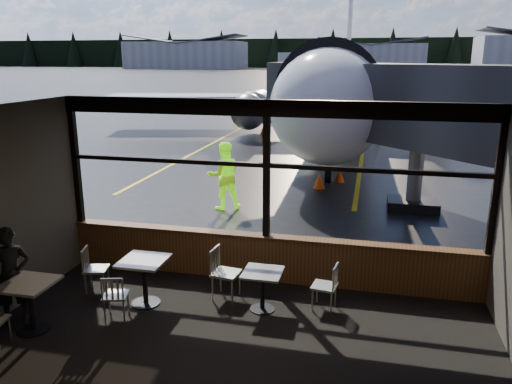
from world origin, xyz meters
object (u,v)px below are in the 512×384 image
(airliner, at_px, (344,41))
(cafe_table_mid, at_px, (145,282))
(chair_mid_s, at_px, (116,296))
(cafe_table_left, at_px, (31,307))
(cone_nose, at_px, (319,181))
(passenger, at_px, (12,275))
(cone_wing, at_px, (263,130))
(cafe_table_near, at_px, (263,291))
(cone_extra, at_px, (340,175))
(ground_crew, at_px, (224,176))
(chair_mid_w, at_px, (96,270))
(chair_near_w, at_px, (226,274))
(jet_bridge, at_px, (437,132))
(chair_near_e, at_px, (324,287))

(airliner, xyz_separation_m, cafe_table_mid, (-1.98, -20.86, -4.67))
(chair_mid_s, bearing_deg, cafe_table_left, -163.82)
(chair_mid_s, xyz_separation_m, cone_nose, (2.37, 9.37, -0.14))
(passenger, bearing_deg, cone_wing, 57.56)
(cafe_table_near, bearing_deg, cone_extra, 86.01)
(cafe_table_left, height_order, ground_crew, ground_crew)
(cafe_table_near, height_order, cone_nose, cafe_table_near)
(airliner, bearing_deg, chair_mid_w, -100.29)
(airliner, relative_size, chair_near_w, 34.58)
(cafe_table_mid, relative_size, cone_wing, 1.85)
(jet_bridge, xyz_separation_m, cafe_table_near, (-3.41, -6.69, -1.89))
(cone_wing, bearing_deg, chair_near_w, -79.58)
(chair_near_e, distance_m, chair_mid_w, 4.19)
(cafe_table_near, relative_size, chair_near_e, 0.85)
(cafe_table_near, relative_size, cone_wing, 1.57)
(jet_bridge, height_order, chair_mid_w, jet_bridge)
(cafe_table_left, bearing_deg, cafe_table_mid, 42.14)
(ground_crew, distance_m, cone_wing, 14.64)
(cafe_table_near, bearing_deg, passenger, -162.04)
(passenger, bearing_deg, cafe_table_near, -15.77)
(airliner, bearing_deg, jet_bridge, -77.72)
(cone_wing, bearing_deg, cafe_table_left, -87.45)
(cafe_table_left, height_order, cone_nose, cafe_table_left)
(chair_near_e, height_order, cone_extra, chair_near_e)
(chair_mid_w, distance_m, cone_nose, 9.12)
(jet_bridge, height_order, cafe_table_near, jet_bridge)
(airliner, xyz_separation_m, chair_mid_s, (-2.24, -21.42, -4.68))
(airliner, xyz_separation_m, cone_extra, (0.75, -11.02, -4.85))
(airliner, relative_size, passenger, 20.65)
(airliner, bearing_deg, cone_wing, -175.27)
(cone_wing, relative_size, cone_extra, 0.98)
(airliner, bearing_deg, passenger, -101.68)
(cafe_table_near, xyz_separation_m, cone_wing, (-4.38, 20.11, -0.13))
(cafe_table_near, relative_size, passenger, 0.45)
(chair_near_e, height_order, chair_near_w, chair_near_w)
(chair_mid_w, bearing_deg, chair_mid_s, 31.00)
(airliner, relative_size, cone_extra, 71.09)
(cone_nose, bearing_deg, cafe_table_near, -90.39)
(cone_wing, bearing_deg, cone_nose, -69.02)
(chair_mid_w, bearing_deg, cafe_table_near, 75.47)
(chair_mid_w, bearing_deg, cafe_table_mid, 61.95)
(airliner, bearing_deg, cone_extra, -87.91)
(cone_extra, bearing_deg, chair_mid_w, -111.77)
(jet_bridge, bearing_deg, airliner, 104.06)
(chair_near_e, distance_m, ground_crew, 6.36)
(cafe_table_mid, bearing_deg, chair_mid_s, -114.60)
(airliner, height_order, cafe_table_left, airliner)
(chair_near_w, bearing_deg, ground_crew, -157.31)
(jet_bridge, bearing_deg, chair_near_w, -122.80)
(chair_near_e, height_order, cone_wing, chair_near_e)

